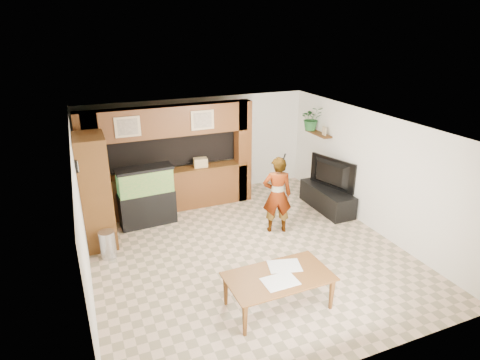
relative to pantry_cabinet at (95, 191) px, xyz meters
name	(u,v)px	position (x,y,z in m)	size (l,w,h in m)	color
floor	(246,250)	(2.70, -1.47, -1.17)	(6.50, 6.50, 0.00)	tan
ceiling	(247,126)	(2.70, -1.47, 1.43)	(6.50, 6.50, 0.00)	white
wall_back	(198,147)	(2.70, 1.78, 0.13)	(6.00, 6.00, 0.00)	white
wall_left	(82,219)	(-0.30, -1.47, 0.13)	(6.50, 6.50, 0.00)	white
wall_right	(371,172)	(5.70, -1.47, 0.13)	(6.50, 6.50, 0.00)	white
partition	(167,158)	(1.75, 1.16, 0.14)	(4.20, 0.99, 2.60)	brown
wall_clock	(77,166)	(-0.27, -0.47, 0.73)	(0.05, 0.25, 0.25)	black
wall_shelf	(318,134)	(5.55, 0.48, 0.53)	(0.25, 0.90, 0.04)	#5E3516
pantry_cabinet	(95,191)	(0.00, 0.00, 0.00)	(0.58, 0.96, 2.34)	#5E3516
trash_can	(108,245)	(0.07, -0.67, -0.89)	(0.31, 0.31, 0.57)	#B2B2B7
aquarium	(147,197)	(1.07, 0.48, -0.49)	(1.25, 0.47, 1.38)	black
tv_stand	(327,198)	(5.35, -0.41, -0.90)	(0.60, 1.63, 0.54)	black
television	(329,174)	(5.35, -0.41, -0.25)	(1.31, 0.17, 0.76)	black
photo_frame	(324,131)	(5.55, 0.22, 0.66)	(0.03, 0.16, 0.21)	tan
potted_plant	(312,118)	(5.52, 0.79, 0.86)	(0.56, 0.49, 0.63)	#265F2C
person	(277,195)	(3.65, -0.95, -0.30)	(0.63, 0.42, 1.74)	#997C54
microphone	(284,157)	(3.70, -1.11, 0.61)	(0.04, 0.04, 0.16)	black
dining_table	(279,292)	(2.49, -3.32, -0.87)	(1.70, 0.95, 0.60)	#5E3516
newspaper_a	(284,266)	(2.70, -3.08, -0.57)	(0.53, 0.39, 0.01)	silver
newspaper_b	(280,281)	(2.43, -3.43, -0.57)	(0.54, 0.39, 0.01)	silver
counter_box	(200,162)	(2.52, 0.98, -0.02)	(0.33, 0.22, 0.22)	tan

